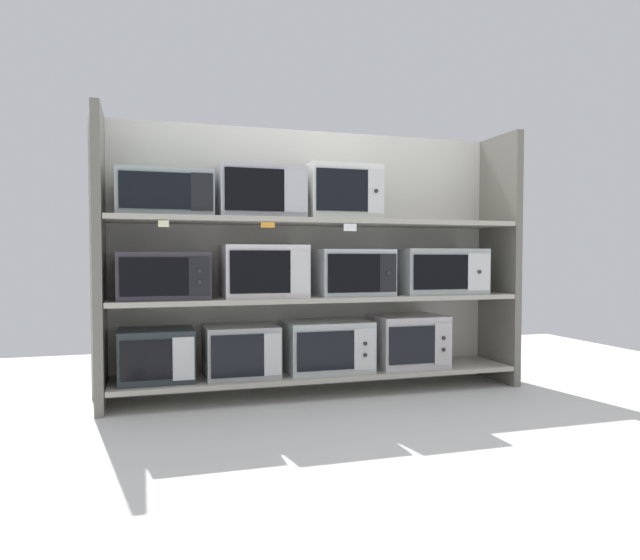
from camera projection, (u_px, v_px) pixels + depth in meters
name	position (u px, v px, depth m)	size (l,w,h in m)	color
ground	(382.00, 442.00, 2.77)	(6.54, 6.00, 0.02)	silver
back_panel	(309.00, 259.00, 3.92)	(2.74, 0.04, 1.70)	beige
upright_left	(100.00, 260.00, 3.31)	(0.05, 0.45, 1.70)	#68645B
upright_right	(499.00, 259.00, 4.07)	(0.05, 0.45, 1.70)	#68645B
shelf_0	(320.00, 374.00, 3.72)	(2.54, 0.45, 0.03)	#ADA899
microwave_0	(156.00, 355.00, 3.42)	(0.43, 0.34, 0.30)	#282F32
microwave_1	(241.00, 351.00, 3.56)	(0.43, 0.37, 0.31)	#A1A0A1
microwave_2	(327.00, 346.00, 3.72)	(0.53, 0.39, 0.32)	#B1BAB8
microwave_3	(407.00, 341.00, 3.88)	(0.46, 0.39, 0.34)	#BCB6B8
shelf_1	(320.00, 298.00, 3.70)	(2.54, 0.45, 0.03)	#ADA899
microwave_4	(163.00, 276.00, 3.41)	(0.51, 0.41, 0.27)	#342E37
microwave_5	(263.00, 271.00, 3.58)	(0.50, 0.37, 0.32)	silver
microwave_6	(351.00, 272.00, 3.75)	(0.47, 0.40, 0.29)	#B3BDC0
microwave_7	(437.00, 271.00, 3.93)	(0.58, 0.42, 0.30)	#9CA5A4
shelf_2	(320.00, 222.00, 3.68)	(2.54, 0.45, 0.03)	#ADA899
microwave_8	(165.00, 194.00, 3.40)	(0.54, 0.34, 0.26)	#97A5A5
microwave_9	(260.00, 193.00, 3.56)	(0.51, 0.35, 0.31)	#B1B3B7
microwave_10	(341.00, 193.00, 3.71)	(0.46, 0.35, 0.34)	silver
price_tag_0	(164.00, 224.00, 3.19)	(0.06, 0.00, 0.04)	beige
price_tag_1	(268.00, 225.00, 3.36)	(0.08, 0.00, 0.03)	orange
price_tag_2	(350.00, 227.00, 3.50)	(0.08, 0.00, 0.04)	white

